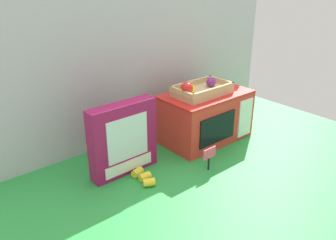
{
  "coord_description": "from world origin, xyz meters",
  "views": [
    {
      "loc": [
        -0.97,
        -1.07,
        0.77
      ],
      "look_at": [
        -0.08,
        -0.01,
        0.16
      ],
      "focal_mm": 37.39,
      "sensor_mm": 36.0,
      "label": 1
    }
  ],
  "objects": [
    {
      "name": "price_sign",
      "position": [
        -0.04,
        -0.23,
        0.07
      ],
      "size": [
        0.07,
        0.01,
        0.1
      ],
      "color": "black",
      "rests_on": "ground"
    },
    {
      "name": "ground_plane",
      "position": [
        0.0,
        0.0,
        0.0
      ],
      "size": [
        1.7,
        1.7,
        0.0
      ],
      "primitive_type": "plane",
      "color": "green",
      "rests_on": "ground"
    },
    {
      "name": "loose_toy_banana",
      "position": [
        -0.29,
        -0.12,
        0.02
      ],
      "size": [
        0.06,
        0.13,
        0.03
      ],
      "color": "yellow",
      "rests_on": "ground"
    },
    {
      "name": "toy_microwave",
      "position": [
        0.16,
        -0.01,
        0.12
      ],
      "size": [
        0.42,
        0.26,
        0.23
      ],
      "color": "red",
      "rests_on": "ground"
    },
    {
      "name": "cookie_set_box",
      "position": [
        -0.31,
        -0.01,
        0.15
      ],
      "size": [
        0.29,
        0.07,
        0.3
      ],
      "color": "#99144C",
      "rests_on": "ground"
    },
    {
      "name": "food_groups_crate",
      "position": [
        0.11,
        -0.01,
        0.26
      ],
      "size": [
        0.27,
        0.16,
        0.08
      ],
      "color": "tan",
      "rests_on": "toy_microwave"
    },
    {
      "name": "display_back_panel",
      "position": [
        0.0,
        0.25,
        0.37
      ],
      "size": [
        1.61,
        0.03,
        0.74
      ],
      "primitive_type": "cube",
      "color": "#B7BABF",
      "rests_on": "ground"
    }
  ]
}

